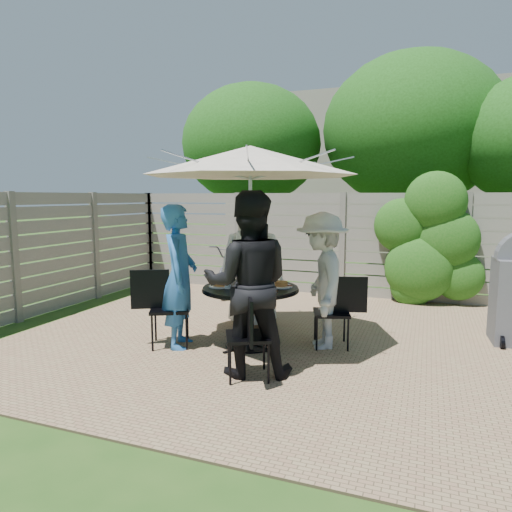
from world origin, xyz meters
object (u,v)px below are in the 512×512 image
at_px(chair_back, 253,305).
at_px(syrup_jug, 246,279).
at_px(plate_left, 220,285).
at_px(plate_front, 250,291).
at_px(plate_back, 251,279).
at_px(plate_right, 281,285).
at_px(bicycle, 234,268).
at_px(coffee_cup, 259,278).
at_px(chair_right, 332,326).
at_px(patio_table, 251,305).
at_px(chair_front, 248,354).
at_px(person_front, 248,285).
at_px(person_right, 322,281).
at_px(glass_back, 243,277).
at_px(person_back, 252,262).
at_px(plate_extra, 266,290).
at_px(glass_right, 273,279).
at_px(chair_left, 169,324).
at_px(glass_left, 228,283).
at_px(umbrella, 250,161).
at_px(person_left, 180,277).

distance_m(chair_back, syrup_jug, 1.06).
distance_m(plate_left, plate_front, 0.51).
xyz_separation_m(plate_back, plate_front, (0.24, -0.68, 0.00)).
xyz_separation_m(plate_right, bicycle, (-1.76, 2.65, -0.29)).
relative_size(chair_back, coffee_cup, 7.75).
bearing_deg(bicycle, chair_right, -54.69).
relative_size(patio_table, chair_front, 1.64).
height_order(person_front, person_right, person_front).
bearing_deg(person_front, glass_back, -84.50).
bearing_deg(person_back, plate_extra, -80.95).
height_order(person_back, chair_right, person_back).
bearing_deg(person_front, plate_front, -90.00).
bearing_deg(person_back, patio_table, -90.00).
bearing_deg(person_right, chair_front, -40.65).
relative_size(plate_right, bicycle, 0.15).
xyz_separation_m(chair_back, person_right, (1.11, -0.63, 0.52)).
bearing_deg(person_back, bicycle, 100.06).
xyz_separation_m(person_right, plate_back, (-0.90, 0.06, -0.05)).
bearing_deg(glass_right, patio_table, -138.21).
distance_m(chair_left, chair_front, 1.36).
bearing_deg(chair_right, plate_front, 23.62).
distance_m(person_back, plate_extra, 1.15).
bearing_deg(person_right, plate_left, -90.00).
distance_m(chair_back, glass_right, 1.04).
bearing_deg(plate_right, chair_front, -90.59).
bearing_deg(plate_right, plate_extra, -101.17).
xyz_separation_m(person_back, glass_left, (0.07, -0.97, -0.10)).
distance_m(plate_left, glass_left, 0.15).
height_order(umbrella, plate_right, umbrella).
bearing_deg(plate_back, plate_extra, -54.95).
bearing_deg(plate_right, chair_back, 130.15).
xyz_separation_m(plate_left, glass_left, (0.13, -0.06, 0.05)).
bearing_deg(chair_front, plate_left, 13.95).
xyz_separation_m(person_left, coffee_cup, (0.80, 0.52, -0.06)).
bearing_deg(person_back, chair_left, -139.25).
xyz_separation_m(patio_table, person_back, (-0.28, 0.78, 0.39)).
distance_m(umbrella, bicycle, 3.56).
bearing_deg(person_left, person_front, -135.00).
bearing_deg(person_right, plate_back, -113.45).
height_order(umbrella, plate_front, umbrella).
bearing_deg(patio_table, plate_right, 19.79).
bearing_deg(coffee_cup, person_back, 119.10).
xyz_separation_m(plate_left, bicycle, (-1.09, 2.89, -0.29)).
relative_size(person_back, chair_front, 2.07).
height_order(person_front, plate_back, person_front).
bearing_deg(plate_right, umbrella, -160.21).
xyz_separation_m(plate_front, bicycle, (-1.55, 3.11, -0.29)).
xyz_separation_m(patio_table, plate_back, (-0.12, 0.34, 0.24)).
bearing_deg(person_back, person_front, -90.00).
bearing_deg(chair_right, syrup_jug, 0.35).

